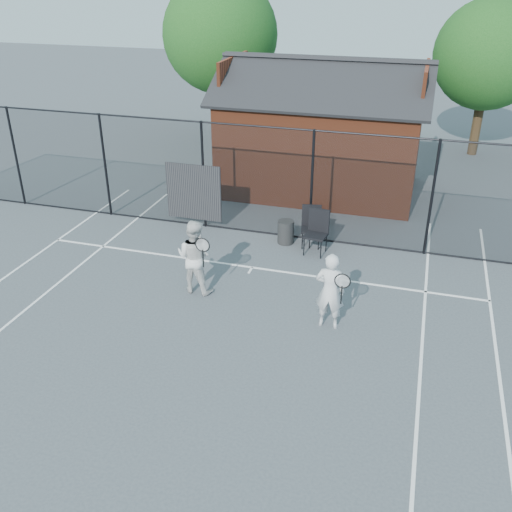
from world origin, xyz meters
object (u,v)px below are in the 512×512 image
(chair_left, at_px, (311,228))
(waste_bin, at_px, (286,232))
(player_front, at_px, (330,291))
(player_back, at_px, (195,256))
(clubhouse, at_px, (322,141))
(chair_right, at_px, (316,234))

(chair_left, height_order, waste_bin, chair_left)
(player_front, relative_size, player_back, 0.96)
(waste_bin, bearing_deg, player_front, -63.44)
(player_front, height_order, player_back, player_back)
(player_back, bearing_deg, player_front, -10.18)
(clubhouse, relative_size, waste_bin, 10.34)
(player_back, bearing_deg, waste_bin, 65.85)
(player_front, height_order, waste_bin, player_front)
(clubhouse, bearing_deg, chair_right, -80.38)
(player_back, xyz_separation_m, waste_bin, (1.35, 3.00, -0.55))
(clubhouse, height_order, waste_bin, clubhouse)
(player_front, distance_m, player_back, 3.18)
(chair_left, bearing_deg, clubhouse, 87.00)
(waste_bin, bearing_deg, clubhouse, 89.20)
(clubhouse, bearing_deg, player_back, -100.76)
(player_back, height_order, chair_right, player_back)
(clubhouse, relative_size, chair_left, 6.17)
(clubhouse, height_order, chair_right, clubhouse)
(player_front, xyz_separation_m, chair_left, (-1.11, 3.56, -0.30))
(player_back, relative_size, chair_left, 1.63)
(chair_right, distance_m, waste_bin, 0.99)
(chair_left, height_order, chair_right, chair_right)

